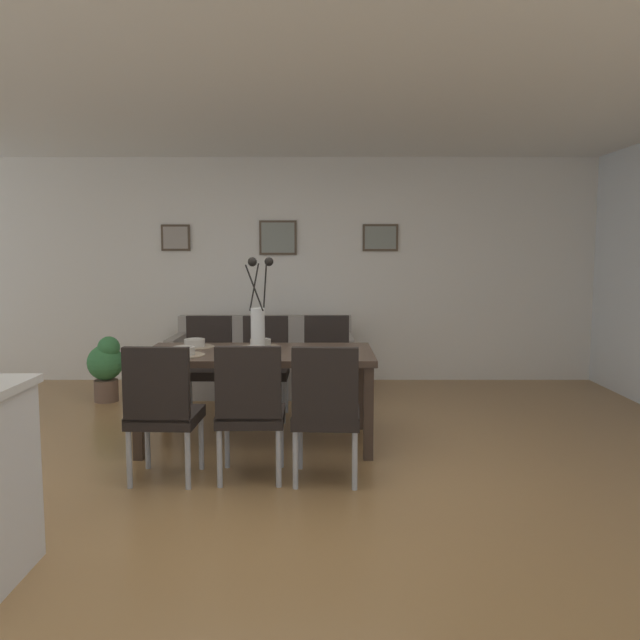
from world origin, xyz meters
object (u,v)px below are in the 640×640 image
(dining_table, at_px, (261,361))
(bowl_near_left, at_px, (187,350))
(framed_picture_left, at_px, (179,238))
(dining_chair_far_left, at_px, (253,405))
(dining_chair_near_left, at_px, (165,406))
(dining_chair_mid_left, at_px, (329,407))
(dining_chair_mid_right, at_px, (330,361))
(dining_chair_near_right, at_px, (211,361))
(bowl_near_right, at_px, (198,342))
(bowl_far_right, at_px, (263,342))
(dining_chair_far_right, at_px, (268,361))
(sofa, at_px, (266,366))
(bowl_far_left, at_px, (258,350))
(framed_picture_right, at_px, (383,238))
(potted_plant, at_px, (109,365))
(framed_picture_center, at_px, (281,238))
(centerpiece_vase, at_px, (261,315))

(dining_table, bearing_deg, bowl_near_left, -158.53)
(dining_table, xyz_separation_m, framed_picture_left, (-1.19, 2.50, 1.01))
(dining_chair_far_left, bearing_deg, dining_chair_near_left, -177.28)
(dining_chair_mid_left, distance_m, framed_picture_left, 3.97)
(dining_chair_mid_right, bearing_deg, dining_chair_near_right, -178.57)
(dining_chair_far_left, distance_m, bowl_near_right, 1.24)
(bowl_far_right, bearing_deg, dining_chair_far_right, 92.04)
(dining_chair_mid_left, height_order, dining_chair_mid_right, same)
(sofa, bearing_deg, bowl_far_right, -85.58)
(bowl_near_left, distance_m, bowl_near_right, 0.42)
(dining_table, bearing_deg, bowl_far_left, -90.00)
(dining_chair_near_right, height_order, bowl_near_left, dining_chair_near_right)
(framed_picture_left, relative_size, framed_picture_right, 0.81)
(dining_chair_near_left, distance_m, dining_chair_mid_left, 1.07)
(potted_plant, bearing_deg, dining_chair_mid_right, -13.39)
(bowl_far_right, bearing_deg, bowl_near_left, -141.81)
(framed_picture_left, bearing_deg, bowl_far_right, -62.59)
(dining_table, distance_m, dining_chair_near_left, 1.05)
(potted_plant, bearing_deg, framed_picture_left, 65.28)
(potted_plant, bearing_deg, bowl_far_left, -44.22)
(sofa, bearing_deg, dining_chair_mid_left, -76.79)
(dining_chair_mid_left, bearing_deg, framed_picture_left, 116.78)
(bowl_far_left, distance_m, framed_picture_left, 3.09)
(framed_picture_center, distance_m, potted_plant, 2.39)
(dining_chair_mid_right, height_order, bowl_near_left, dining_chair_mid_right)
(centerpiece_vase, xyz_separation_m, framed_picture_right, (1.19, 2.50, 0.66))
(dining_table, distance_m, bowl_far_left, 0.24)
(framed_picture_left, distance_m, framed_picture_center, 1.19)
(dining_chair_far_right, bearing_deg, bowl_near_right, -128.79)
(dining_chair_far_left, xyz_separation_m, bowl_far_left, (-0.03, 0.64, 0.27))
(dining_chair_near_right, xyz_separation_m, framed_picture_right, (1.74, 1.64, 1.17))
(bowl_far_right, distance_m, sofa, 1.77)
(dining_chair_mid_left, distance_m, framed_picture_center, 3.62)
(dining_chair_near_left, xyz_separation_m, bowl_far_right, (0.54, 1.09, 0.27))
(dining_chair_near_left, bearing_deg, dining_chair_far_left, 2.72)
(bowl_far_left, height_order, framed_picture_center, framed_picture_center)
(dining_table, bearing_deg, framed_picture_right, 64.61)
(centerpiece_vase, xyz_separation_m, sofa, (-0.13, 1.90, -0.74))
(framed_picture_right, xyz_separation_m, potted_plant, (-2.87, -1.08, -1.31))
(dining_table, relative_size, framed_picture_right, 4.39)
(dining_chair_mid_left, relative_size, sofa, 0.48)
(framed_picture_center, xyz_separation_m, potted_plant, (-1.68, -1.08, -1.31))
(dining_chair_mid_right, relative_size, framed_picture_center, 2.13)
(centerpiece_vase, relative_size, framed_picture_right, 1.79)
(dining_chair_mid_right, distance_m, bowl_far_left, 1.26)
(sofa, bearing_deg, framed_picture_left, 150.37)
(dining_chair_mid_right, xyz_separation_m, bowl_near_left, (-1.09, -1.11, 0.27))
(bowl_far_left, relative_size, framed_picture_center, 0.39)
(dining_chair_near_right, xyz_separation_m, dining_chair_far_left, (0.58, -1.72, 0.00))
(bowl_far_right, bearing_deg, centerpiece_vase, -89.75)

